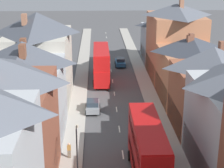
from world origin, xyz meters
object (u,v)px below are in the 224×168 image
Objects in this scene: pedestrian_mid_right at (69,150)px; street_lamp at (77,153)px; double_decker_bus_lead at (101,64)px; car_parked_right_a at (120,62)px; car_mid_black at (93,106)px; double_decker_bus_mid_street at (147,151)px.

street_lamp is (1.07, -4.68, 2.21)m from pedestrian_mid_right.
double_decker_bus_lead reaches higher than pedestrian_mid_right.
car_parked_right_a is 0.78× the size of street_lamp.
double_decker_bus_lead is at bearing -112.96° from car_parked_right_a.
car_mid_black is 16.93m from street_lamp.
car_mid_black is (-4.90, -21.62, -0.01)m from car_parked_right_a.
pedestrian_mid_right is at bearing 102.94° from street_lamp.
car_parked_right_a is 34.41m from pedestrian_mid_right.
double_decker_bus_lead is 29.17m from double_decker_bus_mid_street.
double_decker_bus_lead reaches higher than car_mid_black.
double_decker_bus_mid_street is 8.26m from pedestrian_mid_right.
street_lamp is at bearing -98.97° from car_parked_right_a.
street_lamp is (-2.44, -29.82, 0.43)m from double_decker_bus_lead.
double_decker_bus_lead is 1.96× the size of street_lamp.
double_decker_bus_lead is 2.83× the size of car_mid_black.
car_parked_right_a reaches higher than car_mid_black.
double_decker_bus_mid_street is 37.52m from car_parked_right_a.
car_parked_right_a is at bearing 67.04° from double_decker_bus_lead.
double_decker_bus_lead is 29.92m from street_lamp.
street_lamp is at bearing -94.68° from double_decker_bus_lead.
street_lamp reaches higher than car_parked_right_a.
street_lamp reaches higher than double_decker_bus_lead.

